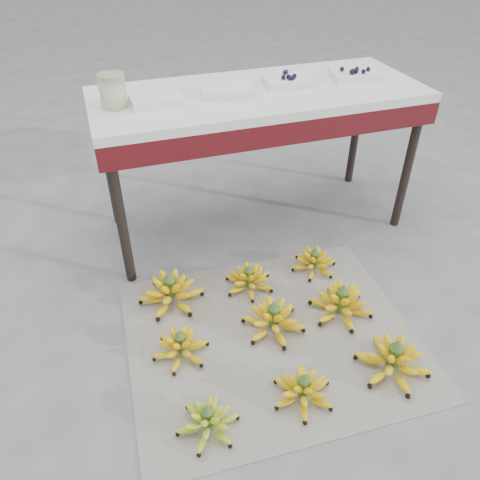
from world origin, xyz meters
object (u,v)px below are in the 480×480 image
object	(u,v)px
bunch_mid_center	(273,320)
tray_far_left	(156,100)
bunch_back_right	(314,262)
bunch_mid_right	(341,303)
bunch_back_center	(249,280)
bunch_back_left	(171,292)
newspaper_mat	(271,337)
bunch_front_left	(208,421)
tray_left	(229,90)
tray_right	(288,81)
bunch_front_right	(393,360)
bunch_mid_left	(181,346)
vendor_table	(259,108)
glass_jar	(113,91)
bunch_front_center	(303,390)
tray_far_right	(355,75)

from	to	relation	value
bunch_mid_center	tray_far_left	bearing A→B (deg)	97.41
bunch_mid_center	bunch_back_right	xyz separation A→B (m)	(0.36, 0.32, -0.01)
bunch_mid_right	bunch_back_center	size ratio (longest dim) A/B	1.15
bunch_back_left	bunch_back_center	bearing A→B (deg)	15.83
newspaper_mat	bunch_back_right	world-z (taller)	bunch_back_right
bunch_mid_right	tray_far_left	size ratio (longest dim) A/B	1.42
bunch_front_left	tray_left	distance (m)	1.50
bunch_back_center	tray_right	bearing A→B (deg)	39.25
bunch_front_left	tray_left	xyz separation A→B (m)	(0.47, 1.20, 0.77)
tray_far_left	tray_right	distance (m)	0.69
tray_far_left	newspaper_mat	bearing A→B (deg)	-71.90
newspaper_mat	bunch_front_right	world-z (taller)	bunch_front_right
bunch_mid_left	vendor_table	xyz separation A→B (m)	(0.65, 0.84, 0.65)
bunch_mid_left	bunch_back_center	xyz separation A→B (m)	(0.41, 0.31, 0.00)
bunch_front_left	bunch_back_left	xyz separation A→B (m)	(0.01, 0.70, 0.01)
bunch_mid_right	bunch_back_left	size ratio (longest dim) A/B	0.89
bunch_front_left	bunch_front_right	distance (m)	0.79
bunch_mid_left	tray_left	world-z (taller)	tray_left
bunch_front_right	tray_left	xyz separation A→B (m)	(-0.32, 1.18, 0.75)
bunch_back_left	glass_jar	xyz separation A→B (m)	(-0.09, 0.51, 0.81)
tray_far_left	bunch_front_center	bearing A→B (deg)	-76.92
newspaper_mat	bunch_mid_right	size ratio (longest dim) A/B	3.69
bunch_back_center	tray_far_right	size ratio (longest dim) A/B	1.11
tray_far_right	glass_jar	size ratio (longest dim) A/B	1.78
tray_far_right	newspaper_mat	bearing A→B (deg)	-131.78
bunch_back_left	tray_left	distance (m)	1.01
bunch_back_left	bunch_front_right	bearing A→B (deg)	-22.08
bunch_back_left	vendor_table	xyz separation A→B (m)	(0.62, 0.51, 0.64)
vendor_table	glass_jar	size ratio (longest dim) A/B	11.12
bunch_front_center	bunch_front_right	size ratio (longest dim) A/B	0.68
bunch_back_right	tray_right	world-z (taller)	tray_right
bunch_front_left	vendor_table	world-z (taller)	vendor_table
bunch_front_left	bunch_front_right	world-z (taller)	bunch_front_right
tray_right	glass_jar	distance (m)	0.88
tray_right	bunch_front_center	bearing A→B (deg)	-108.60
bunch_mid_left	tray_right	bearing A→B (deg)	67.67
bunch_mid_left	glass_jar	distance (m)	1.17
newspaper_mat	bunch_front_center	xyz separation A→B (m)	(-0.00, -0.33, 0.05)
bunch_front_left	bunch_back_left	size ratio (longest dim) A/B	0.69
newspaper_mat	bunch_mid_center	bearing A→B (deg)	61.19
bunch_front_left	bunch_mid_right	size ratio (longest dim) A/B	0.78
bunch_back_left	bunch_mid_left	bearing A→B (deg)	-75.45
bunch_front_center	glass_jar	xyz separation A→B (m)	(-0.46, 1.20, 0.82)
vendor_table	tray_far_left	xyz separation A→B (m)	(-0.52, -0.03, 0.11)
bunch_back_center	bunch_back_right	xyz separation A→B (m)	(0.37, 0.03, -0.00)
tray_far_left	bunch_mid_center	bearing A→B (deg)	-69.53
bunch_back_right	bunch_mid_right	bearing A→B (deg)	-70.41
bunch_mid_center	tray_left	distance (m)	1.12
bunch_back_left	tray_left	xyz separation A→B (m)	(0.45, 0.50, 0.75)
bunch_back_center	tray_left	distance (m)	0.93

